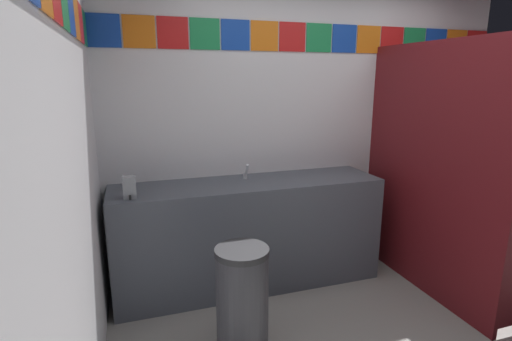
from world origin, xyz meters
name	(u,v)px	position (x,y,z in m)	size (l,w,h in m)	color
wall_back	(314,126)	(0.00, 1.52, 1.29)	(3.75, 0.09, 2.57)	silver
wall_side	(60,186)	(-1.92, 0.00, 1.29)	(0.09, 2.96, 2.57)	silver
vanity_counter	(249,233)	(-0.72, 1.20, 0.45)	(2.20, 0.56, 0.90)	#4C515B
faucet_center	(246,173)	(-0.72, 1.29, 0.95)	(0.04, 0.10, 0.14)	silver
soap_dispenser	(129,188)	(-1.65, 1.04, 0.98)	(0.09, 0.09, 0.16)	gray
stall_divider	(470,177)	(0.78, 0.45, 1.00)	(0.92, 1.54, 2.00)	maroon
toilet	(446,232)	(1.17, 1.00, 0.30)	(0.39, 0.49, 0.74)	white
trash_bin	(242,300)	(-1.02, 0.39, 0.36)	(0.34, 0.34, 0.71)	#333338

